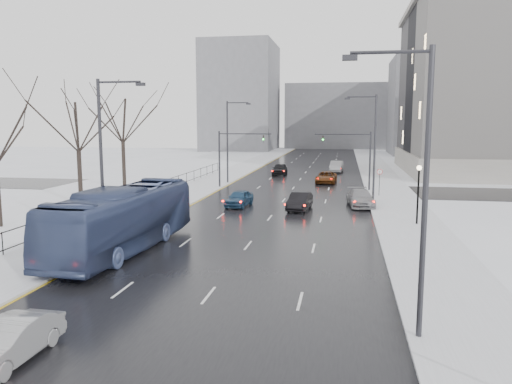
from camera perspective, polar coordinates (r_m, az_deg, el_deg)
The scene contains 28 objects.
road at distance 67.88m, azimuth 5.24°, elevation 1.64°, with size 16.00×150.00×0.04m, color black.
cross_road at distance 56.03m, azimuth 4.18°, elevation 0.30°, with size 130.00×10.00×0.04m, color black.
sidewalk_left at distance 69.55m, azimuth -3.42°, elevation 1.87°, with size 5.00×150.00×0.16m, color silver.
sidewalk_right at distance 67.80m, azimuth 14.12°, elevation 1.48°, with size 5.00×150.00×0.16m, color silver.
park_strip at distance 72.36m, azimuth -10.75°, elevation 1.96°, with size 14.00×150.00×0.12m, color white.
tree_park_c at distance 40.23m, azimuth -27.20°, elevation -3.68°, with size 8.05×8.05×11.50m, color black, non-canonical shape.
tree_park_d at distance 48.06m, azimuth -19.33°, elevation -1.45°, with size 8.75×8.75×12.50m, color black, non-canonical shape.
tree_park_e at distance 57.03m, azimuth -14.77°, elevation 0.17°, with size 9.45×9.45×13.50m, color black, non-canonical shape.
iron_fence at distance 42.19m, azimuth -16.36°, elevation -1.34°, with size 0.06×70.00×1.30m.
streetlight_r_near at distance 17.50m, azimuth 18.10°, elevation 1.30°, with size 2.95×0.25×10.00m.
streetlight_r_mid at distance 47.32m, azimuth 13.15°, elevation 5.50°, with size 2.95×0.25×10.00m.
streetlight_l_near at distance 30.62m, azimuth -16.91°, elevation 4.08°, with size 2.95×0.25×10.00m.
streetlight_l_far at distance 60.86m, azimuth -3.08°, elevation 6.22°, with size 2.95×0.25×10.00m.
lamppost_r_mid at distance 37.88m, azimuth 18.07°, elevation 0.66°, with size 0.36×0.36×4.28m.
mast_signal_right at distance 55.35m, azimuth 11.81°, elevation 4.31°, with size 6.10×0.33×6.50m.
mast_signal_left at distance 56.84m, azimuth -3.17°, elevation 4.56°, with size 6.10×0.33×6.50m.
no_uturn_sign at distance 51.61m, azimuth 13.95°, elevation 1.97°, with size 0.60×0.06×2.70m.
bldg_far_right at distance 124.28m, azimuth 20.73°, elevation 9.13°, with size 24.00×20.00×22.00m, color slate.
bldg_far_left at distance 135.25m, azimuth -1.74°, elevation 10.78°, with size 18.00×22.00×28.00m, color slate.
bldg_far_center at distance 147.24m, azimuth 9.57°, elevation 8.50°, with size 30.00×18.00×18.00m, color slate.
sedan_left_near at distance 18.10m, azimuth -26.24°, elevation -15.06°, with size 1.40×4.02×1.32m, color #96989A.
bus at distance 30.18m, azimuth -14.89°, elevation -2.98°, with size 3.16×13.52×3.77m, color #3A4872.
sedan_center_near at distance 44.55m, azimuth -1.93°, elevation -0.72°, with size 1.72×4.27×1.45m, color navy.
sedan_right_near at distance 42.89m, azimuth 5.01°, elevation -1.07°, with size 1.57×4.49×1.48m, color black.
sedan_right_cross at distance 62.14m, azimuth 8.03°, elevation 1.68°, with size 2.35×5.09×1.41m, color #54290E.
sedan_right_far at distance 45.49m, azimuth 11.86°, elevation -0.67°, with size 2.11×5.18×1.50m, color gray.
sedan_center_far at distance 71.03m, azimuth 2.74°, elevation 2.64°, with size 1.94×4.83×1.64m, color black.
sedan_right_distant at distance 75.80m, azimuth 9.18°, elevation 2.89°, with size 1.76×5.04×1.66m, color gray.
Camera 1 is at (5.72, -7.22, 7.56)m, focal length 35.00 mm.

